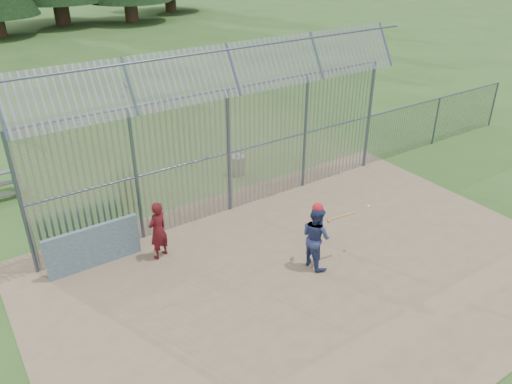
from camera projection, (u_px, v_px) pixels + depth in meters
ground at (297, 262)px, 13.67m from camera, size 120.00×120.00×0.00m
dirt_infield at (308, 271)px, 13.30m from camera, size 14.00×10.00×0.02m
dugout_wall at (94, 247)px, 13.25m from camera, size 2.50×0.12×1.20m
batter at (316, 237)px, 13.13m from camera, size 0.69×0.88×1.79m
onlooker at (158, 230)px, 13.50m from camera, size 0.73×0.61×1.69m
bg_kid_seated at (125, 89)px, 26.83m from camera, size 0.48×0.25×0.78m
batting_gear at (323, 209)px, 12.80m from camera, size 1.79×0.43×0.60m
trash_can at (238, 165)px, 18.33m from camera, size 0.56×0.56×0.82m
backstop_fence at (278, 131)px, 15.97m from camera, size 20.09×0.81×5.30m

